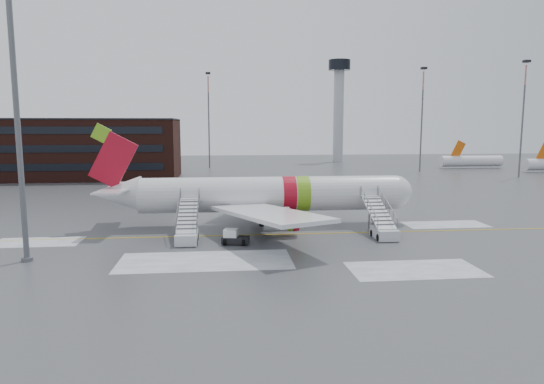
{
  "coord_description": "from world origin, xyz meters",
  "views": [
    {
      "loc": [
        -4.45,
        -48.55,
        10.94
      ],
      "look_at": [
        0.6,
        1.47,
        4.0
      ],
      "focal_mm": 32.0,
      "sensor_mm": 36.0,
      "label": 1
    }
  ],
  "objects": [
    {
      "name": "control_tower",
      "position": [
        30.0,
        95.0,
        18.75
      ],
      "size": [
        6.4,
        6.4,
        30.0
      ],
      "color": "#B2B5BA",
      "rests_on": "ground"
    },
    {
      "name": "airstair_aft",
      "position": [
        -7.93,
        -3.07,
        1.06
      ],
      "size": [
        2.05,
        7.7,
        3.48
      ],
      "color": "silver",
      "rests_on": "ground"
    },
    {
      "name": "light_mast_near",
      "position": [
        -20.43,
        -8.52,
        14.33
      ],
      "size": [
        1.2,
        1.2,
        27.86
      ],
      "color": "#595B60",
      "rests_on": "ground"
    },
    {
      "name": "distant_aircraft",
      "position": [
        62.5,
        64.0,
        0.0
      ],
      "size": [
        35.0,
        18.0,
        8.0
      ],
      "primitive_type": null,
      "color": "#D8590C",
      "rests_on": "ground"
    },
    {
      "name": "pushback_tug",
      "position": [
        -3.57,
        -4.52,
        0.62
      ],
      "size": [
        2.67,
        2.21,
        1.4
      ],
      "color": "black",
      "rests_on": "ground"
    },
    {
      "name": "light_mast_far_e",
      "position": [
        58.0,
        48.0,
        13.84
      ],
      "size": [
        1.2,
        1.2,
        24.25
      ],
      "color": "#595B60",
      "rests_on": "ground"
    },
    {
      "name": "ground",
      "position": [
        0.0,
        0.0,
        0.0
      ],
      "size": [
        260.0,
        260.0,
        0.0
      ],
      "primitive_type": "plane",
      "color": "#494C4F",
      "rests_on": "ground"
    },
    {
      "name": "airliner",
      "position": [
        -0.35,
        3.47,
        3.42
      ],
      "size": [
        35.03,
        32.97,
        11.18
      ],
      "color": "silver",
      "rests_on": "ground"
    },
    {
      "name": "light_mast_far_n",
      "position": [
        -8.0,
        78.0,
        13.84
      ],
      "size": [
        1.2,
        1.2,
        24.25
      ],
      "color": "#595B60",
      "rests_on": "ground"
    },
    {
      "name": "light_mast_far_ne",
      "position": [
        42.0,
        62.0,
        13.84
      ],
      "size": [
        1.2,
        1.2,
        24.25
      ],
      "color": "#595B60",
      "rests_on": "ground"
    },
    {
      "name": "terminal_building",
      "position": [
        -45.0,
        54.98,
        6.2
      ],
      "size": [
        62.0,
        16.11,
        12.3
      ],
      "color": "#3F1E16",
      "rests_on": "ground"
    },
    {
      "name": "airstair_fwd",
      "position": [
        11.05,
        -3.07,
        1.06
      ],
      "size": [
        2.05,
        7.7,
        3.48
      ],
      "color": "silver",
      "rests_on": "ground"
    }
  ]
}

